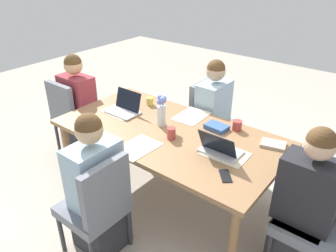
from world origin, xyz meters
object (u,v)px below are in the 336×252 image
at_px(person_head_right_left_near, 303,211).
at_px(chair_head_right_left_near, 315,211).
at_px(laptop_head_right_left_near, 220,149).
at_px(coffee_mug_near_right, 150,101).
at_px(book_red_cover, 273,144).
at_px(chair_far_left_far, 209,117).
at_px(phone_black, 225,176).
at_px(laptop_head_left_left_mid, 125,108).
at_px(coffee_mug_near_left, 237,125).
at_px(person_head_left_left_mid, 80,111).
at_px(dining_table, 168,137).
at_px(book_blue_cover, 217,127).
at_px(person_far_left_far, 212,119).
at_px(chair_near_right_near, 98,204).
at_px(flower_vase, 162,110).
at_px(chair_head_left_left_mid, 71,114).
at_px(person_near_right_near, 97,193).
at_px(coffee_mug_centre_left, 171,133).

bearing_deg(person_head_right_left_near, chair_head_right_left_near, 51.24).
xyz_separation_m(laptop_head_right_left_near, coffee_mug_near_right, (-1.06, 0.37, -0.00)).
bearing_deg(chair_head_right_left_near, book_red_cover, 147.21).
bearing_deg(chair_far_left_far, phone_black, -53.91).
distance_m(chair_head_right_left_near, laptop_head_left_left_mid, 1.92).
bearing_deg(coffee_mug_near_left, person_head_right_left_near, -29.27).
bearing_deg(laptop_head_right_left_near, person_head_left_left_mid, 178.26).
bearing_deg(laptop_head_left_left_mid, laptop_head_right_left_near, -3.54).
distance_m(dining_table, laptop_head_left_left_mid, 0.59).
bearing_deg(chair_far_left_far, book_blue_cover, -53.89).
distance_m(person_head_left_left_mid, laptop_head_right_left_near, 1.89).
height_order(person_far_left_far, laptop_head_left_left_mid, person_far_left_far).
distance_m(chair_head_right_left_near, chair_near_right_near, 1.58).
xyz_separation_m(person_far_left_far, chair_near_right_near, (0.04, -1.68, -0.03)).
distance_m(dining_table, laptop_head_right_left_near, 0.57).
relative_size(laptop_head_left_left_mid, coffee_mug_near_left, 3.54).
relative_size(person_far_left_far, coffee_mug_near_left, 13.20).
xyz_separation_m(chair_near_right_near, flower_vase, (-0.15, 0.93, 0.39)).
relative_size(person_far_left_far, phone_black, 7.97).
xyz_separation_m(coffee_mug_near_right, phone_black, (1.25, -0.60, -0.04)).
height_order(chair_head_left_left_mid, book_blue_cover, chair_head_left_left_mid).
height_order(chair_far_left_far, flower_vase, flower_vase).
distance_m(chair_far_left_far, book_red_cover, 1.09).
xyz_separation_m(chair_near_right_near, phone_black, (0.71, 0.61, 0.23)).
distance_m(chair_near_right_near, laptop_head_left_left_mid, 1.13).
xyz_separation_m(chair_far_left_far, chair_near_right_near, (0.12, -1.74, 0.00)).
bearing_deg(dining_table, person_head_right_left_near, -1.62).
relative_size(chair_near_right_near, book_red_cover, 4.50).
xyz_separation_m(chair_head_left_left_mid, book_red_cover, (2.23, 0.40, 0.24)).
bearing_deg(laptop_head_left_left_mid, person_head_right_left_near, -2.16).
height_order(person_head_left_left_mid, laptop_head_right_left_near, person_head_left_left_mid).
bearing_deg(coffee_mug_near_left, person_head_left_left_mid, -168.01).
xyz_separation_m(flower_vase, book_red_cover, (0.96, 0.29, -0.15)).
height_order(chair_near_right_near, person_near_right_near, person_near_right_near).
distance_m(laptop_head_right_left_near, coffee_mug_near_right, 1.12).
bearing_deg(person_near_right_near, phone_black, 34.75).
distance_m(coffee_mug_near_left, book_red_cover, 0.37).
bearing_deg(dining_table, chair_head_left_left_mid, -177.77).
distance_m(chair_head_left_left_mid, person_far_left_far, 1.62).
bearing_deg(person_head_right_left_near, chair_near_right_near, -145.54).
distance_m(dining_table, person_far_left_far, 0.82).
relative_size(person_head_right_left_near, chair_far_left_far, 1.33).
bearing_deg(chair_head_right_left_near, coffee_mug_centre_left, -173.98).
bearing_deg(phone_black, person_head_right_left_near, -106.59).
distance_m(person_head_left_left_mid, book_blue_cover, 1.69).
relative_size(dining_table, phone_black, 13.63).
bearing_deg(book_red_cover, coffee_mug_centre_left, -163.79).
relative_size(chair_near_right_near, coffee_mug_near_right, 11.18).
bearing_deg(person_far_left_far, coffee_mug_centre_left, -82.43).
relative_size(laptop_head_left_left_mid, phone_black, 2.13).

